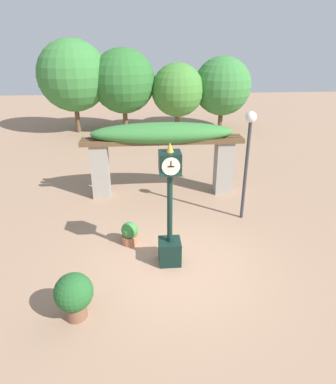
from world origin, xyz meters
name	(u,v)px	position (x,y,z in m)	size (l,w,h in m)	color
ground_plane	(175,266)	(0.00, 0.00, 0.00)	(60.00, 60.00, 0.00)	#9E7A60
pedestal_clock	(170,216)	(-0.12, 0.19, 1.31)	(0.54, 0.54, 3.11)	black
pergola	(163,142)	(0.00, 4.40, 1.94)	(5.54, 1.19, 2.60)	gray
potted_plant_near_left	(130,233)	(-1.13, 1.16, 0.31)	(0.45, 0.45, 0.64)	#B26B4C
potted_plant_near_right	(74,294)	(-2.16, -1.51, 0.57)	(0.77, 0.77, 1.01)	brown
lamp_post	(248,145)	(2.34, 2.38, 2.37)	(0.32, 0.32, 3.32)	#333338
tree_line	(137,82)	(-0.80, 14.05, 2.89)	(12.54, 4.04, 5.29)	brown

